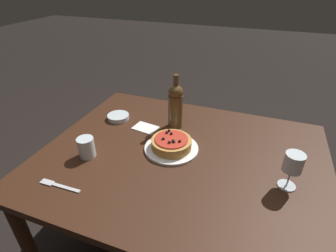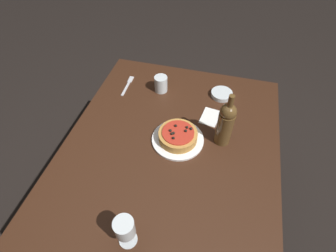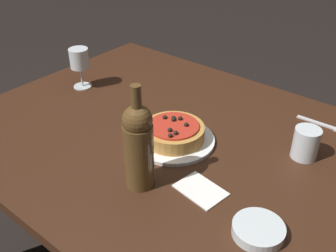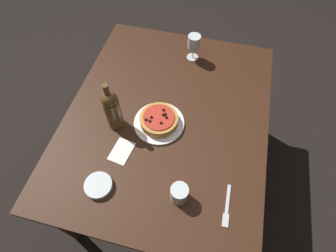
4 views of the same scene
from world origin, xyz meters
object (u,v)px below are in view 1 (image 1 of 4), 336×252
Objects in this scene: water_cup at (86,147)px; side_bowl at (118,117)px; fork at (58,185)px; wine_glass at (293,164)px; pizza at (171,143)px; dinner_plate at (171,148)px; dining_table at (181,168)px; wine_bottle at (176,105)px.

side_bowl is at bearing -83.45° from water_cup.
fork is at bearing 90.78° from water_cup.
pizza is at bearing -7.84° from wine_glass.
fork is (0.34, 0.39, -0.00)m from dinner_plate.
dining_table is 0.55m from fork.
water_cup is (0.29, 0.39, -0.08)m from wine_bottle.
dining_table is at bearing -5.62° from wine_glass.
fork is at bearing 48.72° from dinner_plate.
dining_table is 6.79× the size of pizza.
dinner_plate is 1.35× the size of pizza.
wine_bottle reaches higher than side_bowl.
water_cup is at bearing -90.26° from fork.
side_bowl is (0.33, 0.04, -0.11)m from wine_bottle.
wine_glass is 0.54× the size of wine_bottle.
pizza reaches higher than dining_table.
wine_bottle is at bearing -64.23° from dining_table.
wine_glass is 0.87m from water_cup.
dinner_plate is 2.71× the size of water_cup.
wine_glass reaches higher than pizza.
wine_bottle is 0.50m from water_cup.
wine_glass reaches higher than side_bowl.
wine_glass is at bearing 164.98° from side_bowl.
fork reaches higher than dining_table.
side_bowl is 0.67× the size of fork.
wine_glass is at bearing 153.59° from wine_bottle.
wine_bottle is (0.05, -0.21, 0.09)m from pizza.
wine_glass is 0.63m from wine_bottle.
fork is (0.29, 0.60, -0.12)m from wine_bottle.
wine_glass is at bearing 172.16° from pizza.
water_cup is (0.34, 0.18, 0.01)m from pizza.
water_cup is (0.41, 0.16, 0.13)m from dining_table.
wine_glass is 0.94m from side_bowl.
wine_bottle is 2.40× the size of side_bowl.
wine_bottle is 3.10× the size of water_cup.
wine_bottle reaches higher than dining_table.
water_cup is at bearing 7.41° from wine_glass.
side_bowl is (0.04, -0.35, -0.03)m from water_cup.
side_bowl reaches higher than dining_table.
wine_glass reaches higher than water_cup.
side_bowl reaches higher than fork.
dinner_plate is 1.40× the size of fork.
wine_bottle is (0.05, -0.21, 0.12)m from dinner_plate.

